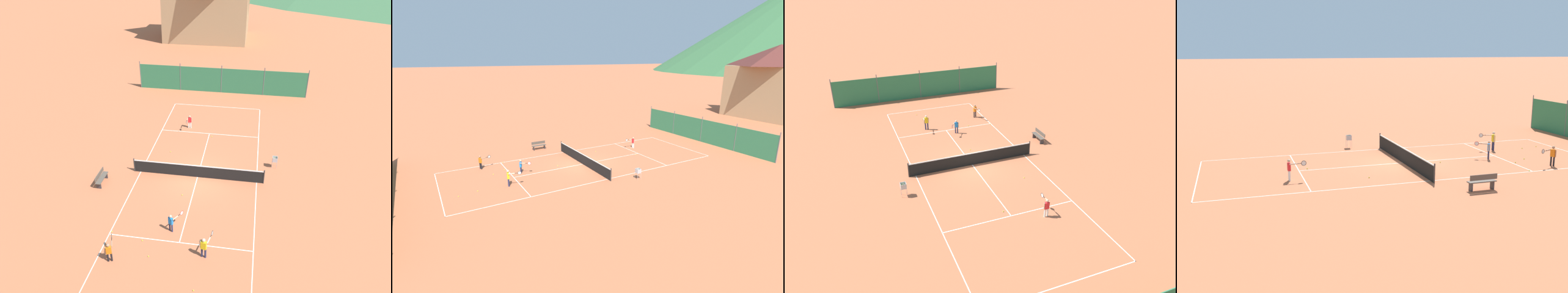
{
  "view_description": "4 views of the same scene",
  "coord_description": "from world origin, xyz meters",
  "views": [
    {
      "loc": [
        3.41,
        -21.55,
        15.47
      ],
      "look_at": [
        -0.47,
        1.99,
        1.28
      ],
      "focal_mm": 35.0,
      "sensor_mm": 36.0,
      "label": 1
    },
    {
      "loc": [
        22.87,
        -12.64,
        9.42
      ],
      "look_at": [
        -1.08,
        1.16,
        1.23
      ],
      "focal_mm": 28.0,
      "sensor_mm": 36.0,
      "label": 2
    },
    {
      "loc": [
        8.13,
        22.23,
        13.41
      ],
      "look_at": [
        -0.62,
        -0.05,
        1.33
      ],
      "focal_mm": 35.0,
      "sensor_mm": 36.0,
      "label": 3
    },
    {
      "loc": [
        -25.52,
        9.88,
        6.91
      ],
      "look_at": [
        -0.86,
        2.24,
        1.35
      ],
      "focal_mm": 42.0,
      "sensor_mm": 36.0,
      "label": 4
    }
  ],
  "objects": [
    {
      "name": "ground_plane",
      "position": [
        0.0,
        0.0,
        0.0
      ],
      "size": [
        600.0,
        600.0,
        0.0
      ],
      "primitive_type": "plane",
      "color": "#B7603D"
    },
    {
      "name": "player_far_baseline",
      "position": [
        -3.35,
        -8.24,
        0.71
      ],
      "size": [
        0.39,
        1.05,
        1.21
      ],
      "color": "black",
      "rests_on": "ground"
    },
    {
      "name": "tennis_ball_by_net_right",
      "position": [
        -0.66,
        -2.2,
        0.03
      ],
      "size": [
        0.07,
        0.07,
        0.07
      ],
      "primitive_type": "sphere",
      "color": "#CCE033",
      "rests_on": "ground"
    },
    {
      "name": "tennis_ball_far_corner",
      "position": [
        -4.0,
        -6.22,
        0.03
      ],
      "size": [
        0.07,
        0.07,
        0.07
      ],
      "primitive_type": "sphere",
      "color": "#CCE033",
      "rests_on": "ground"
    },
    {
      "name": "player_far_service",
      "position": [
        1.5,
        -7.17,
        0.76
      ],
      "size": [
        0.61,
        1.03,
        1.3
      ],
      "color": "#23284C",
      "rests_on": "ground"
    },
    {
      "name": "tennis_net",
      "position": [
        0.0,
        0.0,
        0.5
      ],
      "size": [
        9.18,
        0.08,
        1.06
      ],
      "color": "#2D2D2D",
      "rests_on": "ground"
    },
    {
      "name": "tennis_ball_near_corner",
      "position": [
        1.31,
        -9.45,
        0.03
      ],
      "size": [
        0.07,
        0.07,
        0.07
      ],
      "primitive_type": "sphere",
      "color": "#CCE033",
      "rests_on": "ground"
    },
    {
      "name": "tennis_ball_by_net_left",
      "position": [
        -2.61,
        2.97,
        0.03
      ],
      "size": [
        0.07,
        0.07,
        0.07
      ],
      "primitive_type": "sphere",
      "color": "#CCE033",
      "rests_on": "ground"
    },
    {
      "name": "ball_hopper",
      "position": [
        5.3,
        2.09,
        0.66
      ],
      "size": [
        0.36,
        0.36,
        0.89
      ],
      "color": "#B7B7BC",
      "rests_on": "ground"
    },
    {
      "name": "courtside_bench",
      "position": [
        -6.34,
        -1.77,
        0.45
      ],
      "size": [
        0.36,
        1.5,
        0.84
      ],
      "color": "#51473D",
      "rests_on": "ground"
    },
    {
      "name": "tennis_ball_alley_right",
      "position": [
        -1.42,
        -7.69,
        0.03
      ],
      "size": [
        0.07,
        0.07,
        0.07
      ],
      "primitive_type": "sphere",
      "color": "#CCE033",
      "rests_on": "ground"
    },
    {
      "name": "court_line_markings",
      "position": [
        0.0,
        0.0,
        0.0
      ],
      "size": [
        8.25,
        23.85,
        0.01
      ],
      "color": "white",
      "rests_on": "ground"
    },
    {
      "name": "tennis_ball_mid_court",
      "position": [
        -2.07,
        -6.61,
        0.03
      ],
      "size": [
        0.07,
        0.07,
        0.07
      ],
      "primitive_type": "sphere",
      "color": "#CCE033",
      "rests_on": "ground"
    },
    {
      "name": "tennis_ball_alley_left",
      "position": [
        1.57,
        -10.8,
        0.03
      ],
      "size": [
        0.07,
        0.07,
        0.07
      ],
      "primitive_type": "sphere",
      "color": "#CCE033",
      "rests_on": "ground"
    },
    {
      "name": "tennis_ball_service_box",
      "position": [
        0.26,
        5.88,
        0.03
      ],
      "size": [
        0.07,
        0.07,
        0.07
      ],
      "primitive_type": "sphere",
      "color": "#CCE033",
      "rests_on": "ground"
    },
    {
      "name": "player_near_service",
      "position": [
        -1.84,
        7.12,
        0.69
      ],
      "size": [
        0.4,
        1.0,
        1.17
      ],
      "color": "white",
      "rests_on": "ground"
    },
    {
      "name": "player_near_baseline",
      "position": [
        -0.62,
        -5.52,
        0.69
      ],
      "size": [
        0.79,
        0.83,
        1.17
      ],
      "color": "#23284C",
      "rests_on": "ground"
    }
  ]
}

